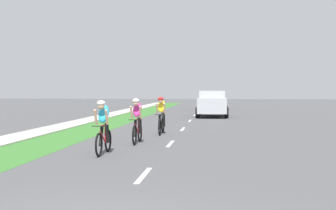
% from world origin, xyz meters
% --- Properties ---
extents(ground_plane, '(120.00, 120.00, 0.00)m').
position_xyz_m(ground_plane, '(0.00, 20.00, 0.00)').
color(ground_plane, '#4C4C4F').
extents(grass_verge, '(2.16, 70.00, 0.01)m').
position_xyz_m(grass_verge, '(-4.33, 20.00, 0.00)').
color(grass_verge, '#38722D').
rests_on(grass_verge, ground_plane).
extents(sidewalk_concrete, '(1.46, 70.00, 0.10)m').
position_xyz_m(sidewalk_concrete, '(-6.14, 20.00, 0.00)').
color(sidewalk_concrete, '#B2ADA3').
rests_on(sidewalk_concrete, ground_plane).
extents(lane_markings_center, '(0.12, 52.20, 0.01)m').
position_xyz_m(lane_markings_center, '(0.00, 24.00, 0.00)').
color(lane_markings_center, white).
rests_on(lane_markings_center, ground_plane).
extents(cyclist_lead, '(0.42, 1.72, 1.58)m').
position_xyz_m(cyclist_lead, '(-1.68, 7.34, 0.81)').
color(cyclist_lead, black).
rests_on(cyclist_lead, ground_plane).
extents(cyclist_trailing, '(0.42, 1.72, 1.58)m').
position_xyz_m(cyclist_trailing, '(-1.17, 9.98, 0.81)').
color(cyclist_trailing, black).
rests_on(cyclist_trailing, ground_plane).
extents(cyclist_distant, '(0.42, 1.72, 1.58)m').
position_xyz_m(cyclist_distant, '(-0.71, 13.14, 0.81)').
color(cyclist_distant, black).
rests_on(cyclist_distant, ground_plane).
extents(suv_silver, '(2.15, 4.70, 1.79)m').
position_xyz_m(suv_silver, '(1.30, 25.21, 0.95)').
color(suv_silver, '#A5A8AD').
rests_on(suv_silver, ground_plane).
extents(sedan_red, '(1.98, 4.30, 1.52)m').
position_xyz_m(sedan_red, '(1.21, 35.50, 0.77)').
color(sedan_red, red).
rests_on(sedan_red, ground_plane).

